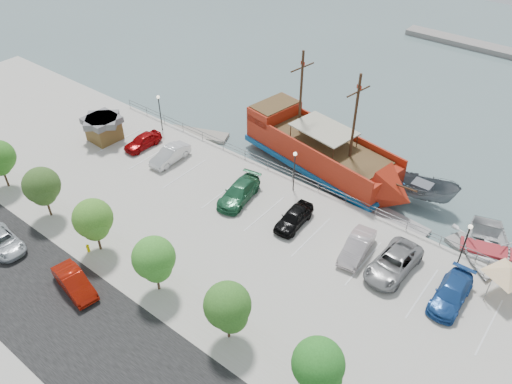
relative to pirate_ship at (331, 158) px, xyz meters
The scene contains 30 objects.
ground 12.12m from the pirate_ship, 93.78° to the right, with size 160.00×160.00×0.00m, color slate.
street 27.95m from the pirate_ship, 91.62° to the right, with size 100.00×8.00×0.04m, color black.
sidewalk 21.96m from the pirate_ship, 92.06° to the right, with size 100.00×4.00×0.05m, color #A7A192.
seawall_railing 4.23m from the pirate_ship, 100.83° to the right, with size 50.00×0.06×1.00m.
pirate_ship is the anchor object (origin of this frame).
patrol_boat 9.24m from the pirate_ship, ahead, with size 2.54×6.77×2.62m, color slate.
speedboat 16.65m from the pirate_ship, ahead, with size 5.64×7.89×1.63m, color silver.
dock_west 16.22m from the pirate_ship, behind, with size 6.96×1.99×0.40m, color gray.
dock_mid 8.69m from the pirate_ship, 18.66° to the right, with size 7.41×2.12×0.42m, color #969492.
dock_east 17.00m from the pirate_ship, ahead, with size 6.93×1.98×0.40m, color gray.
shed 24.66m from the pirate_ship, 154.35° to the right, with size 3.45×3.45×2.73m.
canopy_tent 19.87m from the pirate_ship, 18.51° to the right, with size 4.79×4.79×3.13m.
street_van 30.77m from the pirate_ship, 119.68° to the right, with size 2.25×4.87×1.35m, color #A9B0B5.
street_sedan 26.70m from the pirate_ship, 104.61° to the right, with size 1.63×4.68×1.54m, color #911205.
fire_hydrant 24.57m from the pirate_ship, 112.33° to the right, with size 0.27×0.27×0.77m.
lamp_post_left 19.64m from the pirate_ship, 163.92° to the right, with size 0.36×0.36×4.28m.
lamp_post_mid 5.78m from the pirate_ship, 98.27° to the right, with size 0.36×0.36×4.28m.
lamp_post_right 16.25m from the pirate_ship, 19.60° to the right, with size 0.36×0.36×4.28m.
tree_b 27.08m from the pirate_ship, 125.42° to the right, with size 3.30×3.20×5.00m.
tree_c 23.73m from the pirate_ship, 111.45° to the right, with size 3.30×3.20×5.00m.
tree_d 22.16m from the pirate_ship, 94.27° to the right, with size 3.30×3.20×5.00m.
tree_e 22.74m from the pirate_ship, 76.30° to the right, with size 3.30×3.20×5.00m.
tree_f 25.32m from the pirate_ship, 60.66° to the right, with size 3.30×3.20×5.00m.
parked_car_a 20.00m from the pirate_ship, 152.79° to the right, with size 1.75×4.34×1.48m, color #8F0608.
parked_car_b 16.38m from the pirate_ship, 145.64° to the right, with size 1.63×4.68×1.54m, color silver.
parked_car_d 10.50m from the pirate_ship, 112.09° to the right, with size 2.24×5.50×1.60m, color #22603C.
parked_car_e 9.71m from the pirate_ship, 77.72° to the right, with size 1.84×4.58×1.56m, color black.
parked_car_f 12.40m from the pirate_ship, 48.69° to the right, with size 1.68×4.80×1.58m, color beige.
parked_car_g 14.62m from the pirate_ship, 39.11° to the right, with size 2.72×5.89×1.64m, color gray.
parked_car_h 18.59m from the pirate_ship, 30.28° to the right, with size 2.13×5.24×1.52m, color #1D478E.
Camera 1 is at (20.45, -25.44, 29.29)m, focal length 35.00 mm.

